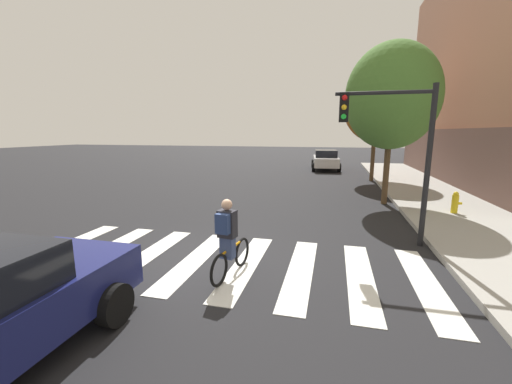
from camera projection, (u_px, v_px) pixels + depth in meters
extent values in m
plane|color=black|center=(202.00, 260.00, 7.49)|extent=(120.00, 120.00, 0.00)
cube|color=silver|center=(65.00, 246.00, 8.42)|extent=(0.55, 3.65, 0.01)
cube|color=silver|center=(105.00, 250.00, 8.12)|extent=(0.55, 3.65, 0.01)
cube|color=silver|center=(149.00, 255.00, 7.83)|extent=(0.55, 3.65, 0.01)
cube|color=silver|center=(195.00, 259.00, 7.53)|extent=(0.55, 3.65, 0.01)
cube|color=silver|center=(246.00, 265.00, 7.24)|extent=(0.55, 3.65, 0.01)
cube|color=silver|center=(300.00, 270.00, 6.94)|extent=(0.55, 3.65, 0.01)
cube|color=silver|center=(360.00, 276.00, 6.65)|extent=(0.55, 3.65, 0.01)
cube|color=silver|center=(425.00, 283.00, 6.35)|extent=(0.55, 3.65, 0.01)
cylinder|color=black|center=(18.00, 290.00, 5.39)|extent=(0.24, 0.68, 0.68)
cylinder|color=black|center=(115.00, 305.00, 4.93)|extent=(0.24, 0.68, 0.68)
cube|color=silver|center=(325.00, 161.00, 25.61)|extent=(2.23, 4.77, 0.71)
cube|color=black|center=(326.00, 153.00, 25.34)|extent=(1.83, 2.34, 0.55)
cylinder|color=black|center=(313.00, 163.00, 27.27)|extent=(0.30, 0.70, 0.69)
cylinder|color=black|center=(336.00, 164.00, 26.96)|extent=(0.30, 0.70, 0.69)
cylinder|color=black|center=(313.00, 167.00, 24.39)|extent=(0.30, 0.70, 0.69)
cylinder|color=black|center=(339.00, 168.00, 24.08)|extent=(0.30, 0.70, 0.69)
torus|color=black|center=(219.00, 270.00, 6.19)|extent=(0.17, 0.66, 0.66)
torus|color=black|center=(242.00, 252.00, 7.14)|extent=(0.17, 0.66, 0.66)
cylinder|color=orange|center=(231.00, 248.00, 6.62)|extent=(0.19, 0.89, 0.05)
cylinder|color=orange|center=(228.00, 247.00, 6.46)|extent=(0.04, 0.04, 0.45)
cube|color=#384772|center=(228.00, 245.00, 6.45)|extent=(0.31, 0.24, 0.56)
cube|color=#26262D|center=(227.00, 224.00, 6.37)|extent=(0.39, 0.30, 0.56)
sphere|color=tan|center=(227.00, 205.00, 6.29)|extent=(0.22, 0.22, 0.22)
cube|color=navy|center=(223.00, 224.00, 6.20)|extent=(0.30, 0.20, 0.40)
cylinder|color=black|center=(428.00, 168.00, 8.09)|extent=(0.14, 0.14, 4.20)
cylinder|color=black|center=(384.00, 93.00, 8.01)|extent=(2.40, 0.10, 0.10)
cube|color=black|center=(344.00, 107.00, 8.30)|extent=(0.24, 0.20, 0.76)
sphere|color=red|center=(345.00, 98.00, 8.15)|extent=(0.14, 0.14, 0.14)
sphere|color=gold|center=(344.00, 107.00, 8.20)|extent=(0.14, 0.14, 0.14)
sphere|color=green|center=(344.00, 117.00, 8.24)|extent=(0.14, 0.14, 0.14)
cylinder|color=gold|center=(455.00, 204.00, 11.27)|extent=(0.22, 0.22, 0.65)
sphere|color=gold|center=(456.00, 194.00, 11.20)|extent=(0.18, 0.18, 0.18)
cylinder|color=gold|center=(460.00, 203.00, 11.22)|extent=(0.12, 0.09, 0.09)
cylinder|color=#4C3823|center=(386.00, 169.00, 13.17)|extent=(0.24, 0.24, 2.96)
ellipsoid|color=#47722D|center=(392.00, 96.00, 12.62)|extent=(3.68, 3.68, 4.23)
cylinder|color=#4C3823|center=(373.00, 156.00, 19.45)|extent=(0.24, 0.24, 3.10)
ellipsoid|color=#A5591E|center=(376.00, 104.00, 18.87)|extent=(3.86, 3.86, 4.44)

